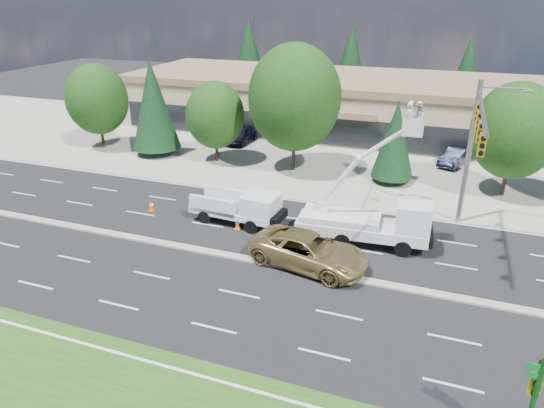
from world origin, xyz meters
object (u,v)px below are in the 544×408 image
at_px(signal_mast, 474,139).
at_px(utility_pickup, 241,210).
at_px(street_sign_pole, 534,396).
at_px(bucket_truck, 375,216).
at_px(minivan, 309,251).

xyz_separation_m(signal_mast, utility_pickup, (-13.06, -2.88, -5.16)).
xyz_separation_m(street_sign_pole, bucket_truck, (-6.69, 12.66, -0.66)).
bearing_deg(minivan, signal_mast, -38.43).
bearing_deg(street_sign_pole, minivan, 136.62).
relative_size(signal_mast, minivan, 1.58).
bearing_deg(signal_mast, bucket_truck, -149.42).
height_order(signal_mast, utility_pickup, signal_mast).
relative_size(street_sign_pole, utility_pickup, 0.68).
xyz_separation_m(utility_pickup, minivan, (5.50, -3.57, -0.00)).
distance_m(street_sign_pole, utility_pickup, 19.65).
relative_size(utility_pickup, minivan, 0.91).
bearing_deg(utility_pickup, bucket_truck, 4.97).
distance_m(utility_pickup, minivan, 6.56).
xyz_separation_m(utility_pickup, bucket_truck, (8.34, 0.09, 0.89)).
distance_m(signal_mast, street_sign_pole, 15.99).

